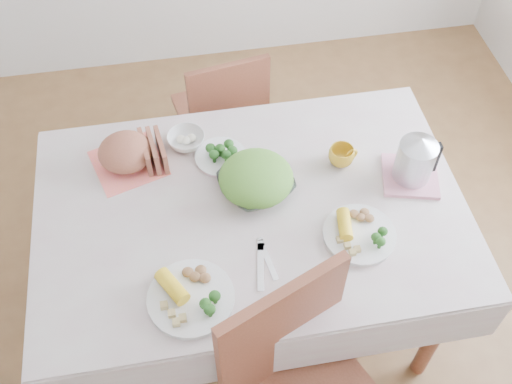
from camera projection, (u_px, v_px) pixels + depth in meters
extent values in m
plane|color=brown|center=(252.00, 308.00, 2.69)|extent=(3.60, 3.60, 0.00)
cube|color=brown|center=(252.00, 265.00, 2.39)|extent=(1.40, 0.90, 0.75)
cube|color=beige|center=(251.00, 208.00, 2.09)|extent=(1.50, 1.00, 0.01)
cube|color=brown|center=(219.00, 105.00, 2.83)|extent=(0.44, 0.44, 0.85)
imported|color=white|center=(256.00, 184.00, 2.12)|extent=(0.33, 0.33, 0.06)
cylinder|color=white|center=(191.00, 299.00, 1.86)|extent=(0.32, 0.32, 0.02)
cylinder|color=white|center=(359.00, 235.00, 2.01)|extent=(0.33, 0.33, 0.02)
cylinder|color=beige|center=(221.00, 157.00, 2.22)|extent=(0.20, 0.20, 0.02)
cube|color=#FC7263|center=(128.00, 163.00, 2.21)|extent=(0.30, 0.30, 0.00)
ellipsoid|color=brown|center=(126.00, 153.00, 2.17)|extent=(0.23, 0.22, 0.12)
imported|color=white|center=(186.00, 140.00, 2.26)|extent=(0.16, 0.16, 0.04)
imported|color=gold|center=(341.00, 156.00, 2.19)|extent=(0.12, 0.12, 0.08)
cube|color=pink|center=(410.00, 176.00, 2.17)|extent=(0.24, 0.24, 0.02)
cylinder|color=#B2B5BA|center=(417.00, 155.00, 2.08)|extent=(0.14, 0.14, 0.19)
cube|color=silver|center=(268.00, 260.00, 1.96)|extent=(0.04, 0.16, 0.00)
cube|color=silver|center=(261.00, 267.00, 1.94)|extent=(0.05, 0.18, 0.00)
cube|color=silver|center=(315.00, 285.00, 1.90)|extent=(0.17, 0.08, 0.00)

